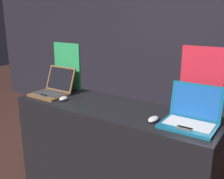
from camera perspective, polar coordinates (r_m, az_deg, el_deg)
wall_back at (r=3.74m, az=16.14°, el=10.90°), size 8.00×0.05×2.80m
display_counter at (r=2.41m, az=0.16°, el=-14.37°), size 1.78×0.57×0.94m
laptop_front at (r=2.60m, az=-12.63°, el=0.23°), size 0.33×0.34×0.25m
mouse_front at (r=2.40m, az=-10.49°, el=-1.96°), size 0.06×0.09×0.04m
promo_stand_front at (r=2.70m, az=-9.67°, el=4.68°), size 0.33×0.07×0.48m
laptop_back at (r=1.92m, az=16.85°, el=-5.57°), size 0.37×0.31×0.28m
mouse_back at (r=1.94m, az=9.00°, el=-6.38°), size 0.06×0.12×0.03m
promo_stand_back at (r=2.03m, az=18.83°, el=1.09°), size 0.31×0.07×0.53m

